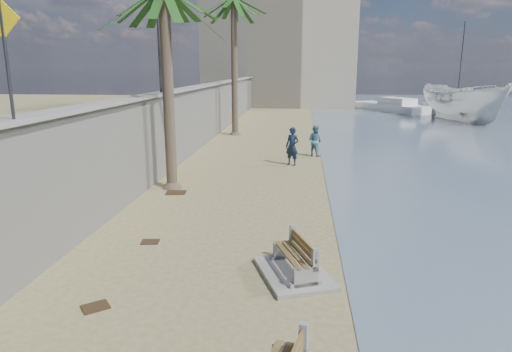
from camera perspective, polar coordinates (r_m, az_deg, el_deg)
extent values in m
plane|color=#8F8357|center=(8.81, -1.37, -18.50)|extent=(140.00, 140.00, 0.00)
cube|color=gray|center=(28.25, -6.93, 7.42)|extent=(0.45, 70.00, 3.50)
cube|color=gray|center=(28.12, -7.04, 11.06)|extent=(0.80, 70.00, 0.12)
cube|color=#B7AA93|center=(59.54, 2.99, 15.66)|extent=(18.00, 12.00, 14.00)
cube|color=gray|center=(10.72, 4.76, -12.04)|extent=(2.02, 2.41, 0.11)
cylinder|color=brown|center=(17.83, -10.92, 10.11)|extent=(0.42, 0.42, 7.40)
cylinder|color=brown|center=(32.16, -2.71, 13.22)|extent=(0.44, 0.44, 9.10)
cylinder|color=#2D2D33|center=(10.72, -28.72, 12.64)|extent=(0.07, 0.07, 2.40)
cube|color=yellow|center=(10.76, -29.21, 16.83)|extent=(0.78, 0.03, 0.78)
cylinder|color=#2D2D33|center=(20.39, -12.09, 17.22)|extent=(0.12, 0.12, 5.00)
imported|color=#121E33|center=(22.17, 4.56, 4.06)|extent=(0.92, 0.81, 2.13)
imported|color=teal|center=(24.70, 7.40, 4.61)|extent=(1.12, 1.08, 1.84)
imported|color=silver|center=(44.24, 24.57, 8.54)|extent=(4.88, 4.94, 4.43)
cube|color=silver|center=(60.47, 23.79, 8.12)|extent=(8.21, 4.61, 0.70)
cylinder|color=#2D2D33|center=(60.32, 24.24, 12.76)|extent=(0.12, 0.12, 9.33)
cube|color=#382616|center=(9.97, -19.43, -15.17)|extent=(0.65, 0.64, 0.03)
cube|color=#382616|center=(17.64, -9.97, -2.05)|extent=(0.81, 0.68, 0.03)
cube|color=#382616|center=(12.92, -13.09, -8.01)|extent=(0.52, 0.44, 0.03)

